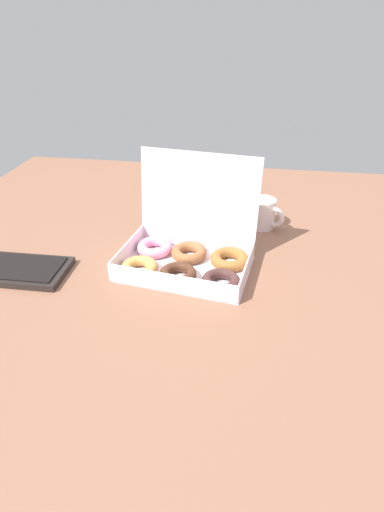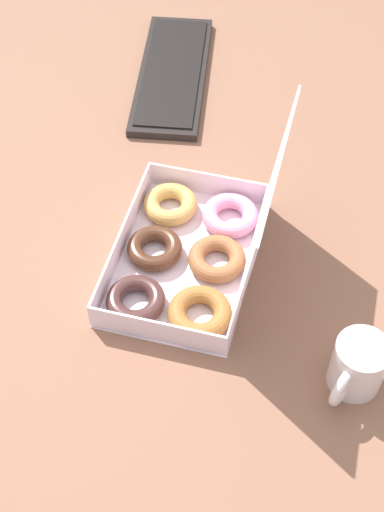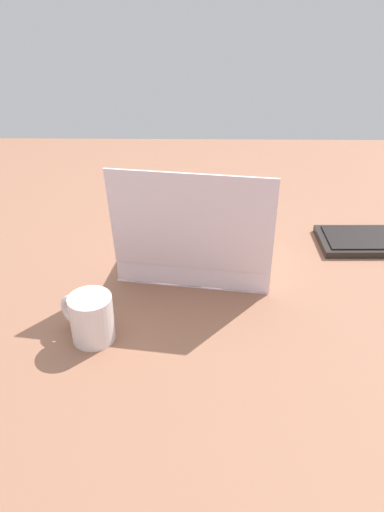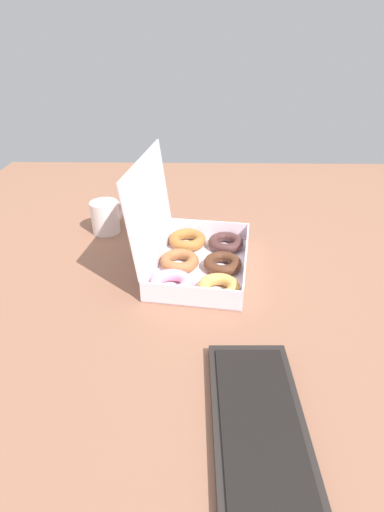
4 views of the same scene
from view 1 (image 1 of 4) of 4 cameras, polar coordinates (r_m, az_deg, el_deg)
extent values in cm
cube|color=#8E5E47|center=(107.71, -1.20, -3.24)|extent=(180.00, 180.00, 2.00)
cube|color=white|center=(109.66, -1.02, -1.77)|extent=(37.12, 27.64, 0.40)
cube|color=white|center=(113.79, -9.16, 0.78)|extent=(3.63, 22.91, 5.15)
cube|color=white|center=(104.97, 7.80, -1.97)|extent=(3.63, 22.91, 5.15)
cube|color=white|center=(99.26, -3.04, -3.88)|extent=(33.15, 5.07, 5.15)
cube|color=white|center=(117.47, 0.66, 2.27)|extent=(33.15, 5.07, 5.15)
cube|color=white|center=(112.71, 0.94, 8.89)|extent=(34.34, 8.00, 22.95)
torus|color=tan|center=(107.74, -7.51, -1.67)|extent=(14.03, 14.03, 2.97)
torus|color=#4D2B1A|center=(104.39, -2.01, -2.58)|extent=(10.40, 10.40, 2.80)
torus|color=#472926|center=(101.94, 4.14, -3.60)|extent=(13.49, 13.49, 2.72)
torus|color=pink|center=(116.54, -5.35, 1.25)|extent=(13.61, 13.61, 2.95)
torus|color=#995E36|center=(113.36, -0.25, 0.47)|extent=(12.54, 12.54, 2.90)
torus|color=#9A642D|center=(110.92, 5.36, -0.45)|extent=(14.90, 14.90, 3.04)
cylinder|color=white|center=(131.47, 9.98, 6.04)|extent=(8.29, 8.29, 9.66)
torus|color=white|center=(129.58, 11.66, 5.47)|extent=(6.68, 4.85, 6.90)
cylinder|color=black|center=(130.19, 10.11, 7.27)|extent=(7.30, 7.30, 0.58)
camera|label=2|loc=(1.23, 53.41, 40.14)|focal=50.00mm
camera|label=3|loc=(1.94, 5.02, 32.62)|focal=35.00mm
camera|label=4|loc=(1.39, -43.78, 21.63)|focal=28.00mm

